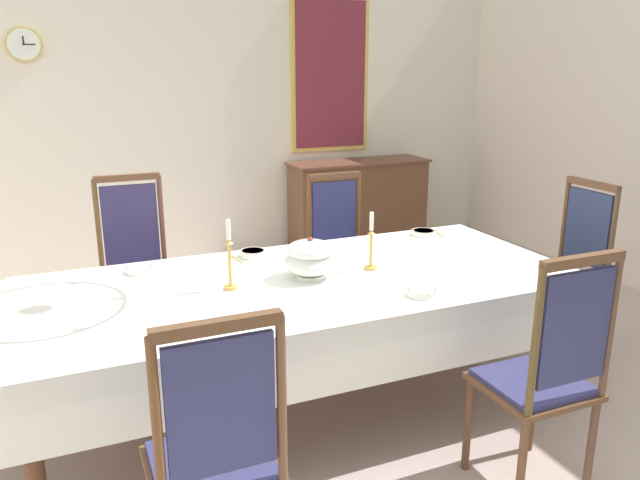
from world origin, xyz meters
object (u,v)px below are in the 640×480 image
candlestick_east (371,247)px  sideboard (358,204)px  chair_south_b (546,372)px  bowl_near_right (424,232)px  chair_north_a (136,269)px  bowl_far_left (422,292)px  chair_north_b (341,248)px  mounted_clock (24,44)px  chair_south_a (215,454)px  chair_head_east (568,268)px  candlestick_west (230,261)px  dining_table (304,291)px  bowl_far_right (139,269)px  framed_painting (330,75)px  bowl_near_left (253,253)px  soup_tureen (310,258)px  spoon_secondary (436,232)px  spoon_primary (233,257)px

candlestick_east → sideboard: 3.09m
chair_south_b → bowl_near_right: size_ratio=7.17×
chair_north_a → bowl_far_left: (1.16, -1.47, 0.19)m
chair_north_b → mounted_clock: size_ratio=3.93×
chair_south_a → bowl_near_right: chair_south_a is taller
sideboard → chair_north_b: bearing=59.8°
chair_south_b → chair_head_east: size_ratio=1.00×
mounted_clock → candlestick_west: bearing=-73.8°
dining_table → bowl_far_right: bowl_far_right is taller
chair_north_b → chair_head_east: (1.13, -1.02, 0.01)m
bowl_near_right → framed_painting: framed_painting is taller
chair_north_a → bowl_far_left: chair_north_a is taller
chair_north_b → candlestick_east: 1.11m
bowl_near_right → bowl_far_right: (-1.80, -0.04, -0.00)m
candlestick_east → bowl_near_left: bearing=137.8°
sideboard → mounted_clock: bearing=-4.7°
dining_table → bowl_far_right: bearing=150.4°
sideboard → chair_head_east: bearing=92.4°
chair_north_b → soup_tureen: size_ratio=4.00×
chair_head_east → sideboard: bearing=2.4°
framed_painting → candlestick_west: bearing=-122.0°
chair_north_a → framed_painting: (2.22, 1.99, 1.14)m
mounted_clock → chair_north_b: bearing=-45.4°
chair_south_b → candlestick_west: chair_south_b is taller
chair_south_a → chair_south_b: (1.42, -0.00, 0.01)m
soup_tureen → spoon_secondary: size_ratio=1.57×
chair_south_b → bowl_far_right: size_ratio=7.95×
mounted_clock → framed_painting: (2.76, 0.01, -0.26)m
bowl_far_right → sideboard: sideboard is taller
bowl_near_left → framed_painting: bearing=57.4°
spoon_primary → chair_north_a: bearing=124.5°
chair_north_b → bowl_far_right: (-1.46, -0.58, 0.21)m
bowl_near_right → spoon_secondary: bowl_near_right is taller
chair_north_a → framed_painting: size_ratio=0.78×
chair_north_b → bowl_near_right: (0.34, -0.54, 0.22)m
bowl_near_left → chair_south_a: bearing=-111.9°
candlestick_east → mounted_clock: bearing=118.8°
chair_north_a → bowl_far_right: size_ratio=8.28×
chair_south_a → bowl_near_left: 1.62m
bowl_far_left → spoon_primary: (-0.67, 0.95, -0.01)m
dining_table → chair_head_east: chair_head_east is taller
spoon_secondary → framed_painting: size_ratio=0.12×
bowl_near_left → sideboard: size_ratio=0.11×
mounted_clock → sideboard: bearing=-4.7°
chair_north_a → candlestick_east: bearing=137.5°
chair_north_a → bowl_near_left: chair_north_a is taller
framed_painting → chair_north_b: bearing=-111.9°
chair_south_a → sideboard: (2.43, 3.78, -0.12)m
chair_north_b → bowl_near_left: bearing=33.6°
candlestick_west → mounted_clock: mounted_clock is taller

